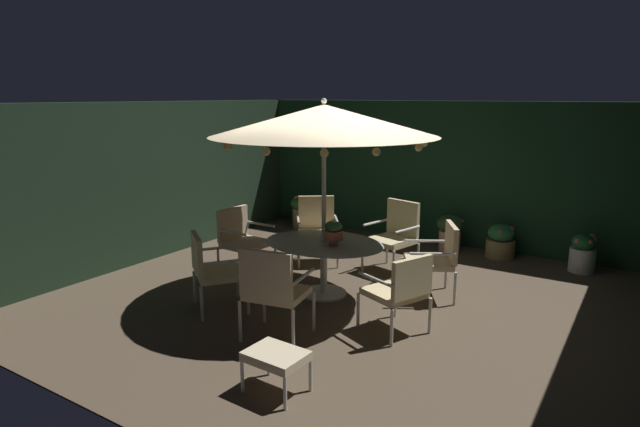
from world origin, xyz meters
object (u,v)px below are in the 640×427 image
object	(u,v)px
centerpiece_planter	(334,231)
patio_chair_north	(317,225)
patio_chair_southwest	(437,255)
patio_chair_northeast	(241,236)
patio_chair_west	(396,232)
patio_chair_south	(401,288)
potted_plant_back_right	(450,231)
patio_umbrella	(324,121)
potted_plant_left_far	(403,225)
patio_chair_southeast	(273,287)
potted_plant_right_near	(501,241)
patio_chair_east	(211,267)
potted_plant_left_near	(583,253)
patio_dining_table	(324,252)
ottoman_footrest	(276,358)
potted_plant_back_left	(301,210)

from	to	relation	value
centerpiece_planter	patio_chair_north	xyz separation A→B (m)	(-1.06, 1.26, -0.33)
patio_chair_north	patio_chair_southwest	xyz separation A→B (m)	(2.12, -0.45, -0.02)
centerpiece_planter	patio_chair_northeast	xyz separation A→B (m)	(-1.65, 0.15, -0.34)
patio_chair_northeast	patio_chair_west	distance (m)	2.26
patio_chair_south	potted_plant_back_right	bearing A→B (deg)	100.22
patio_umbrella	potted_plant_left_far	bearing A→B (deg)	92.27
patio_chair_southeast	potted_plant_left_far	size ratio (longest dim) A/B	1.66
patio_umbrella	potted_plant_back_right	size ratio (longest dim) A/B	4.56
patio_umbrella	patio_chair_north	world-z (taller)	patio_umbrella
patio_chair_southwest	potted_plant_right_near	bearing A→B (deg)	83.08
patio_chair_east	potted_plant_left_near	world-z (taller)	patio_chair_east
potted_plant_left_far	potted_plant_right_near	bearing A→B (deg)	4.24
patio_chair_southwest	patio_umbrella	bearing A→B (deg)	-150.20
potted_plant_back_right	potted_plant_right_near	xyz separation A→B (m)	(0.81, 0.09, -0.08)
centerpiece_planter	patio_chair_south	size ratio (longest dim) A/B	0.37
patio_dining_table	patio_chair_southwest	distance (m)	1.45
patio_chair_east	patio_chair_north	bearing A→B (deg)	89.73
patio_umbrella	potted_plant_back_right	world-z (taller)	patio_umbrella
patio_chair_southwest	potted_plant_back_right	bearing A→B (deg)	104.41
patio_dining_table	patio_chair_north	size ratio (longest dim) A/B	1.58
patio_chair_southeast	potted_plant_left_far	xyz separation A→B (m)	(-0.37, 4.23, -0.27)
ottoman_footrest	potted_plant_right_near	xyz separation A→B (m)	(0.63, 5.14, -0.06)
patio_dining_table	potted_plant_right_near	bearing A→B (deg)	62.44
potted_plant_left_near	potted_plant_back_right	xyz separation A→B (m)	(-2.02, -0.00, 0.06)
patio_chair_northeast	ottoman_footrest	distance (m)	3.28
potted_plant_back_left	centerpiece_planter	bearing A→B (deg)	-49.41
patio_chair_southeast	potted_plant_left_near	size ratio (longest dim) A/B	1.82
patio_chair_northeast	patio_chair_southeast	size ratio (longest dim) A/B	0.94
patio_dining_table	patio_umbrella	xyz separation A→B (m)	(0.00, 0.00, 1.67)
ottoman_footrest	potted_plant_left_far	size ratio (longest dim) A/B	0.86
patio_umbrella	centerpiece_planter	xyz separation A→B (m)	(0.20, -0.09, -1.35)
patio_dining_table	patio_chair_northeast	size ratio (longest dim) A/B	1.66
patio_chair_north	potted_plant_right_near	size ratio (longest dim) A/B	1.86
centerpiece_planter	patio_chair_southeast	world-z (taller)	centerpiece_planter
potted_plant_back_right	patio_chair_north	bearing A→B (deg)	-133.35
patio_dining_table	patio_chair_west	world-z (taller)	patio_chair_west
potted_plant_left_far	potted_plant_right_near	xyz separation A→B (m)	(1.64, 0.12, -0.07)
patio_chair_east	potted_plant_left_far	xyz separation A→B (m)	(0.76, 3.96, -0.21)
patio_chair_east	potted_plant_back_left	world-z (taller)	patio_chair_east
potted_plant_right_near	patio_chair_south	bearing A→B (deg)	-93.26
patio_chair_south	patio_chair_west	size ratio (longest dim) A/B	0.87
patio_chair_east	potted_plant_back_left	bearing A→B (deg)	109.35
patio_chair_north	patio_chair_northeast	world-z (taller)	patio_chair_north
potted_plant_left_near	potted_plant_right_near	size ratio (longest dim) A/B	1.04
patio_dining_table	patio_chair_south	bearing A→B (deg)	-22.99
patio_chair_east	potted_plant_back_right	xyz separation A→B (m)	(1.59, 3.99, -0.20)
patio_chair_east	patio_chair_south	xyz separation A→B (m)	(2.20, 0.59, -0.02)
patio_umbrella	centerpiece_planter	bearing A→B (deg)	-24.10
patio_chair_north	potted_plant_back_left	size ratio (longest dim) A/B	1.54
patio_chair_southeast	patio_chair_northeast	bearing A→B (deg)	138.86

